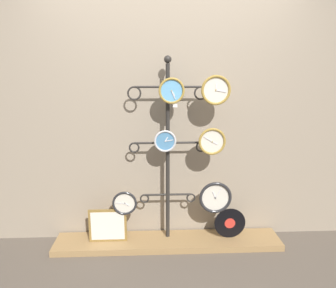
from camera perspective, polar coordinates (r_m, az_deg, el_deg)
name	(u,v)px	position (r m, az deg, el deg)	size (l,w,h in m)	color
ground_plane	(170,265)	(3.08, 0.33, -20.38)	(12.00, 12.00, 0.00)	brown
shop_wall	(167,100)	(3.15, -0.18, 7.66)	(4.40, 0.04, 2.80)	gray
low_shelf	(168,242)	(3.36, 0.01, -16.66)	(2.20, 0.36, 0.06)	#9E7A4C
display_stand	(168,178)	(3.15, -0.04, -5.88)	(0.73, 0.34, 1.81)	#282623
clock_top_center	(172,91)	(2.90, 0.63, 9.26)	(0.23, 0.04, 0.23)	#60A8DB
clock_top_right	(216,90)	(2.93, 8.34, 9.26)	(0.26, 0.04, 0.26)	silver
clock_middle_center	(165,141)	(2.97, -0.50, 0.52)	(0.20, 0.04, 0.20)	#4C84B2
clock_middle_right	(212,141)	(2.98, 7.68, 0.45)	(0.25, 0.04, 0.25)	silver
clock_bottom_left	(125,203)	(3.16, -7.56, -10.16)	(0.23, 0.04, 0.23)	silver
clock_bottom_right	(215,197)	(3.18, 8.25, -9.20)	(0.31, 0.04, 0.31)	silver
vinyl_record	(230,223)	(3.36, 10.72, -13.39)	(0.31, 0.01, 0.31)	black
picture_frame	(108,226)	(3.29, -10.44, -13.79)	(0.36, 0.02, 0.33)	olive
price_tag_upper	(175,106)	(2.91, 1.25, 6.69)	(0.04, 0.00, 0.03)	white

